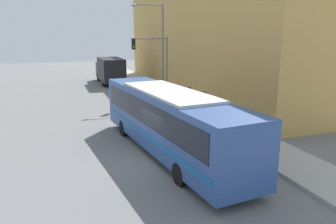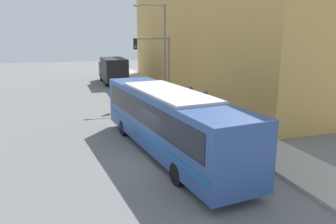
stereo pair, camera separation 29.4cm
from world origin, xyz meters
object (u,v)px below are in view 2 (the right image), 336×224
fire_hydrant (228,128)px  street_lamp (161,43)px  city_bus (168,118)px  pedestrian_near_corner (205,100)px  pedestrian_mid_block (191,96)px  traffic_light_pole (157,57)px  parking_meter (183,98)px  delivery_truck (113,70)px

fire_hydrant → street_lamp: 13.67m
city_bus → pedestrian_near_corner: (5.39, 7.27, -0.87)m
pedestrian_near_corner → pedestrian_mid_block: 1.84m
traffic_light_pole → parking_meter: size_ratio=4.53×
parking_meter → street_lamp: bearing=91.2°
city_bus → fire_hydrant: bearing=13.0°
parking_meter → street_lamp: size_ratio=0.15×
street_lamp → city_bus: bearing=-105.8°
delivery_truck → pedestrian_mid_block: bearing=-76.6°
fire_hydrant → street_lamp: size_ratio=0.09×
traffic_light_pole → pedestrian_near_corner: 6.69m
parking_meter → street_lamp: (-0.12, 5.60, 4.10)m
city_bus → pedestrian_mid_block: (4.94, 9.06, -0.79)m
city_bus → fire_hydrant: 4.64m
traffic_light_pole → street_lamp: 2.04m
city_bus → pedestrian_mid_block: size_ratio=6.98×
street_lamp → pedestrian_near_corner: size_ratio=5.00×
fire_hydrant → pedestrian_mid_block: bearing=84.3°
traffic_light_pole → street_lamp: bearing=60.5°
parking_meter → pedestrian_mid_block: bearing=21.7°
pedestrian_mid_block → delivery_truck: bearing=103.4°
city_bus → traffic_light_pole: 13.46m
pedestrian_near_corner → pedestrian_mid_block: pedestrian_mid_block is taller
fire_hydrant → traffic_light_pole: bearing=94.7°
delivery_truck → pedestrian_mid_block: (3.77, -15.80, -0.60)m
parking_meter → delivery_truck: bearing=100.6°
delivery_truck → fire_hydrant: bearing=-82.7°
fire_hydrant → parking_meter: parking_meter is taller
delivery_truck → traffic_light_pole: size_ratio=1.44×
traffic_light_pole → pedestrian_near_corner: (2.14, -5.63, -2.92)m
street_lamp → pedestrian_near_corner: bearing=-79.5°
traffic_light_pole → street_lamp: street_lamp is taller
pedestrian_near_corner → pedestrian_mid_block: (-0.44, 1.79, 0.08)m
street_lamp → pedestrian_mid_block: bearing=-80.6°
parking_meter → city_bus: bearing=-115.6°
delivery_truck → pedestrian_mid_block: 16.26m
street_lamp → pedestrian_mid_block: 6.70m
pedestrian_near_corner → pedestrian_mid_block: bearing=103.9°
delivery_truck → street_lamp: street_lamp is taller
delivery_truck → street_lamp: bearing=-74.6°
parking_meter → pedestrian_near_corner: pedestrian_near_corner is taller
delivery_truck → fire_hydrant: size_ratio=10.24×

